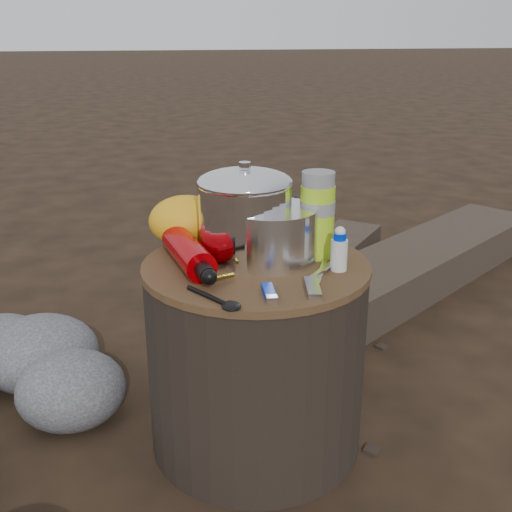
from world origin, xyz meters
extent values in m
plane|color=black|center=(0.00, 0.00, 0.00)|extent=(60.00, 60.00, 0.00)
cylinder|color=black|center=(0.00, 0.00, 0.23)|extent=(0.50, 0.50, 0.46)
cube|color=#352B22|center=(0.71, 0.76, 0.08)|extent=(1.66, 1.27, 0.15)
cube|color=#352B22|center=(0.43, 0.95, 0.05)|extent=(0.89, 1.00, 0.09)
cylinder|color=silver|center=(0.04, 0.01, 0.52)|extent=(0.20, 0.20, 0.12)
cylinder|color=silver|center=(-0.02, 0.04, 0.57)|extent=(0.21, 0.21, 0.21)
cylinder|color=#A1D21E|center=(0.14, 0.02, 0.56)|extent=(0.08, 0.08, 0.19)
cylinder|color=black|center=(0.10, 0.17, 0.52)|extent=(0.07, 0.07, 0.11)
ellipsoid|color=orange|center=(-0.14, 0.16, 0.52)|extent=(0.17, 0.14, 0.12)
cube|color=navy|center=(-0.05, 0.20, 0.53)|extent=(0.10, 0.02, 0.13)
cube|color=#0027C8|center=(-0.01, -0.18, 0.47)|extent=(0.03, 0.08, 0.01)
cube|color=silver|center=(0.08, -0.18, 0.47)|extent=(0.04, 0.10, 0.01)
cylinder|color=silver|center=(0.17, -0.08, 0.51)|extent=(0.04, 0.04, 0.09)
camera|label=1|loc=(-0.26, -1.26, 0.95)|focal=43.66mm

